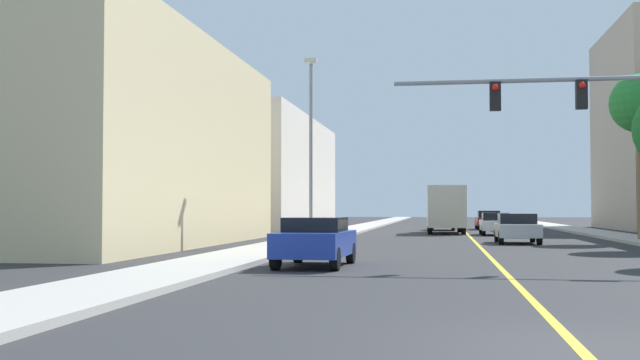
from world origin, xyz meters
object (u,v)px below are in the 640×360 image
(palm_far, at_px, (640,106))
(car_black, at_px, (442,221))
(car_blue, at_px, (315,241))
(car_white, at_px, (495,223))
(car_red, at_px, (488,220))
(street_lamp, at_px, (311,140))
(delivery_truck, at_px, (446,209))
(car_silver, at_px, (517,228))

(palm_far, bearing_deg, car_black, 116.95)
(palm_far, distance_m, car_blue, 23.56)
(palm_far, xyz_separation_m, car_white, (-6.54, 8.91, -6.07))
(palm_far, relative_size, car_red, 1.89)
(street_lamp, relative_size, palm_far, 1.01)
(car_white, height_order, car_red, car_red)
(street_lamp, xyz_separation_m, palm_far, (15.69, 5.99, 2.04))
(car_blue, relative_size, car_red, 0.93)
(car_red, bearing_deg, street_lamp, -109.43)
(delivery_truck, bearing_deg, car_silver, -78.38)
(car_black, bearing_deg, car_white, -70.64)
(car_black, relative_size, car_red, 0.99)
(car_black, xyz_separation_m, car_silver, (3.52, -21.80, 0.04))
(car_black, height_order, car_red, car_red)
(car_blue, bearing_deg, delivery_truck, -95.76)
(palm_far, relative_size, delivery_truck, 1.12)
(car_blue, distance_m, car_silver, 17.39)
(car_silver, bearing_deg, palm_far, 21.97)
(palm_far, distance_m, car_black, 22.46)
(street_lamp, relative_size, car_silver, 2.18)
(street_lamp, distance_m, palm_far, 16.92)
(street_lamp, bearing_deg, car_silver, 20.17)
(palm_far, relative_size, car_silver, 2.16)
(car_white, bearing_deg, palm_far, -53.86)
(car_white, bearing_deg, car_black, 107.32)
(car_red, distance_m, delivery_truck, 10.86)
(car_black, bearing_deg, street_lamp, -101.22)
(car_blue, bearing_deg, car_red, -98.60)
(delivery_truck, bearing_deg, car_white, -42.00)
(palm_far, xyz_separation_m, car_red, (-6.21, 21.77, -6.04))
(street_lamp, xyz_separation_m, car_black, (5.89, 25.26, -4.06))
(delivery_truck, bearing_deg, palm_far, -51.83)
(palm_far, bearing_deg, delivery_truck, 129.81)
(car_blue, bearing_deg, palm_far, -124.57)
(car_white, relative_size, delivery_truck, 0.57)
(car_blue, bearing_deg, street_lamp, -78.10)
(car_red, bearing_deg, car_blue, -100.79)
(palm_far, bearing_deg, car_blue, -126.17)
(street_lamp, distance_m, car_blue, 13.22)
(car_silver, bearing_deg, car_red, 89.86)
(palm_far, xyz_separation_m, car_blue, (-13.44, -18.38, -6.05))
(palm_far, distance_m, car_silver, 9.08)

